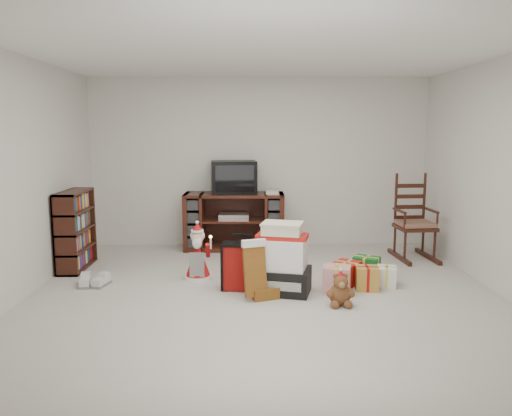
% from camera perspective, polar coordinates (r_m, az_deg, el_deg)
% --- Properties ---
extents(room, '(5.01, 5.01, 2.51)m').
position_cam_1_polar(room, '(4.99, 1.07, 3.35)').
color(room, beige).
rests_on(room, ground).
extents(tv_stand, '(1.45, 0.55, 0.82)m').
position_cam_1_polar(tv_stand, '(7.30, -2.51, -1.51)').
color(tv_stand, '#421C13').
rests_on(tv_stand, floor).
extents(bookshelf, '(0.27, 0.81, 0.99)m').
position_cam_1_polar(bookshelf, '(6.66, -19.92, -2.52)').
color(bookshelf, '#3E1711').
rests_on(bookshelf, floor).
extents(rocking_chair, '(0.53, 0.82, 1.20)m').
position_cam_1_polar(rocking_chair, '(7.12, 17.55, -2.23)').
color(rocking_chair, '#3E1711').
rests_on(rocking_chair, floor).
extents(gift_pile, '(0.68, 0.56, 0.75)m').
position_cam_1_polar(gift_pile, '(5.37, 2.99, -6.27)').
color(gift_pile, black).
rests_on(gift_pile, floor).
extents(red_suitcase, '(0.42, 0.26, 0.61)m').
position_cam_1_polar(red_suitcase, '(5.47, -1.66, -6.65)').
color(red_suitcase, maroon).
rests_on(red_suitcase, floor).
extents(stocking, '(0.32, 0.22, 0.64)m').
position_cam_1_polar(stocking, '(5.14, -0.13, -7.06)').
color(stocking, '#0D7C0E').
rests_on(stocking, floor).
extents(teddy_bear, '(0.22, 0.19, 0.32)m').
position_cam_1_polar(teddy_bear, '(5.10, 9.59, -9.38)').
color(teddy_bear, brown).
rests_on(teddy_bear, floor).
extents(santa_figurine, '(0.26, 0.25, 0.53)m').
position_cam_1_polar(santa_figurine, '(5.94, 2.58, -5.99)').
color(santa_figurine, '#B01214').
rests_on(santa_figurine, floor).
extents(mrs_claus_figurine, '(0.33, 0.31, 0.68)m').
position_cam_1_polar(mrs_claus_figurine, '(5.89, -6.67, -5.62)').
color(mrs_claus_figurine, '#B01214').
rests_on(mrs_claus_figurine, floor).
extents(sneaker_pair, '(0.35, 0.29, 0.10)m').
position_cam_1_polar(sneaker_pair, '(5.94, -18.10, -8.00)').
color(sneaker_pair, silver).
rests_on(sneaker_pair, floor).
extents(gift_cluster, '(0.74, 0.84, 0.25)m').
position_cam_1_polar(gift_cluster, '(5.75, 12.19, -7.51)').
color(gift_cluster, red).
rests_on(gift_cluster, floor).
extents(crt_television, '(0.68, 0.52, 0.47)m').
position_cam_1_polar(crt_television, '(7.22, -2.56, 3.54)').
color(crt_television, black).
rests_on(crt_television, tv_stand).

